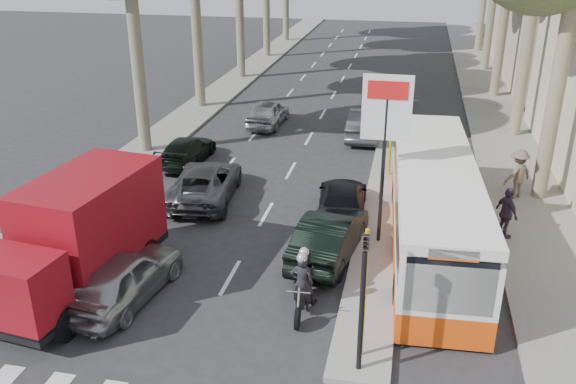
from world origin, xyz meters
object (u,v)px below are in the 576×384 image
object	(u,v)px
dark_hatchback	(329,236)
red_truck	(79,234)
silver_hatchback	(124,277)
city_bus	(434,204)
motorcycle	(303,281)

from	to	relation	value
dark_hatchback	red_truck	xyz separation A→B (m)	(-6.58, -3.22, 0.98)
silver_hatchback	city_bus	bearing A→B (deg)	-141.72
red_truck	silver_hatchback	bearing A→B (deg)	-6.76
dark_hatchback	red_truck	bearing A→B (deg)	33.69
red_truck	motorcycle	distance (m)	6.36
red_truck	motorcycle	bearing A→B (deg)	9.55
dark_hatchback	city_bus	distance (m)	3.48
dark_hatchback	city_bus	xyz separation A→B (m)	(3.12, 1.33, 0.80)
silver_hatchback	dark_hatchback	bearing A→B (deg)	-137.70
city_bus	motorcycle	xyz separation A→B (m)	(-3.41, -4.29, -0.71)
silver_hatchback	red_truck	world-z (taller)	red_truck
dark_hatchback	city_bus	world-z (taller)	city_bus
red_truck	motorcycle	xyz separation A→B (m)	(6.29, 0.26, -0.89)
red_truck	city_bus	xyz separation A→B (m)	(9.69, 4.55, -0.19)
silver_hatchback	motorcycle	size ratio (longest dim) A/B	1.99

